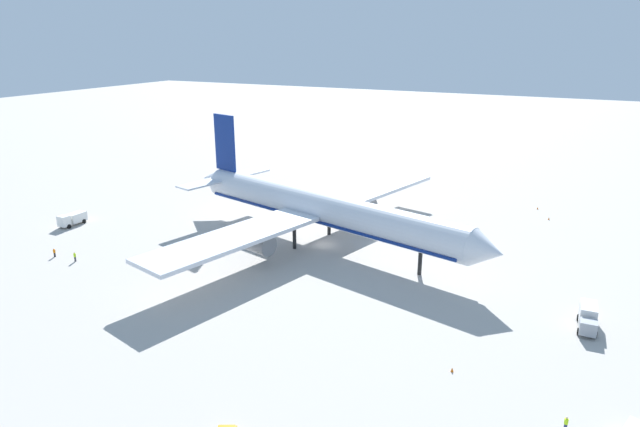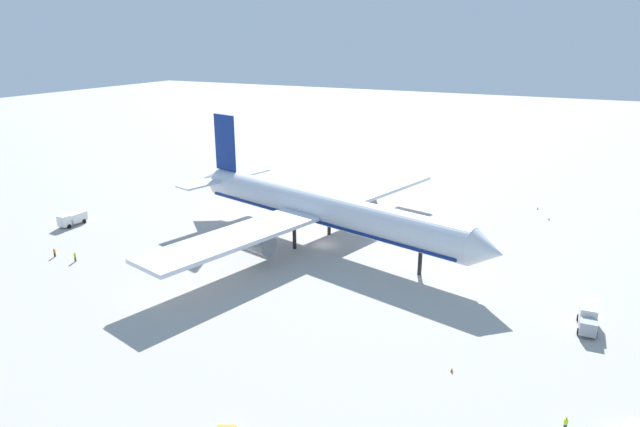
% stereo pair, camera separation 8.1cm
% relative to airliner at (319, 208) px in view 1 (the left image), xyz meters
% --- Properties ---
extents(ground_plane, '(600.00, 600.00, 0.00)m').
position_rel_airliner_xyz_m(ground_plane, '(1.27, -0.43, -7.01)').
color(ground_plane, '#ADA8A0').
extents(airliner, '(70.23, 73.37, 22.32)m').
position_rel_airliner_xyz_m(airliner, '(0.00, 0.00, 0.00)').
color(airliner, silver).
rests_on(airliner, ground).
extents(service_truck_1, '(2.58, 5.95, 2.65)m').
position_rel_airliner_xyz_m(service_truck_1, '(-51.38, -13.71, -5.57)').
color(service_truck_1, white).
rests_on(service_truck_1, ground).
extents(service_truck_2, '(2.66, 6.53, 3.05)m').
position_rel_airliner_xyz_m(service_truck_2, '(47.28, -12.55, -5.39)').
color(service_truck_2, '#999EA5').
rests_on(service_truck_2, ground).
extents(ground_worker_1, '(0.49, 0.49, 1.60)m').
position_rel_airliner_xyz_m(ground_worker_1, '(-39.89, -27.47, -6.20)').
color(ground_worker_1, black).
rests_on(ground_worker_1, ground).
extents(ground_worker_2, '(0.57, 0.57, 1.63)m').
position_rel_airliner_xyz_m(ground_worker_2, '(45.95, -36.23, -6.18)').
color(ground_worker_2, navy).
rests_on(ground_worker_2, ground).
extents(ground_worker_3, '(0.48, 0.48, 1.74)m').
position_rel_airliner_xyz_m(ground_worker_3, '(-34.77, -27.35, -6.12)').
color(ground_worker_3, '#3F3F47').
rests_on(ground_worker_3, ground).
extents(traffic_cone_0, '(0.36, 0.36, 0.55)m').
position_rel_airliner_xyz_m(traffic_cone_0, '(38.54, 34.84, -6.73)').
color(traffic_cone_0, orange).
rests_on(traffic_cone_0, ground).
extents(traffic_cone_1, '(0.36, 0.36, 0.55)m').
position_rel_airliner_xyz_m(traffic_cone_1, '(35.54, 41.80, -6.73)').
color(traffic_cone_1, orange).
rests_on(traffic_cone_1, ground).
extents(traffic_cone_2, '(0.36, 0.36, 0.55)m').
position_rel_airliner_xyz_m(traffic_cone_2, '(33.21, -31.11, -6.73)').
color(traffic_cone_2, orange).
rests_on(traffic_cone_2, ground).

